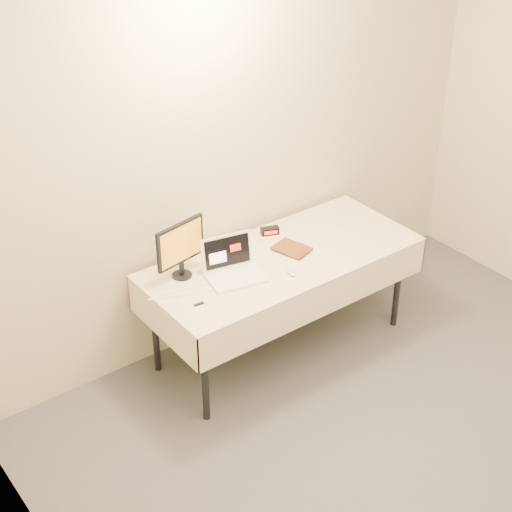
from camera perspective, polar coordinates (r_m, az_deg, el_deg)
back_wall at (r=5.17m, az=-1.13°, el=7.89°), size 4.00×0.10×2.70m
table at (r=5.16m, az=1.91°, el=-0.61°), size 1.86×0.81×0.74m
laptop at (r=4.91m, az=-1.75°, el=-0.80°), size 0.39×0.35×0.24m
monitor at (r=4.84m, az=-5.52°, el=0.75°), size 0.36×0.15×0.38m
book at (r=5.08m, az=2.11°, el=1.13°), size 0.17×0.07×0.23m
alarm_clock at (r=5.37m, az=1.02°, el=1.84°), size 0.14×0.10×0.05m
clicker at (r=4.95m, az=2.55°, el=-1.21°), size 0.05×0.09×0.02m
paper_form at (r=5.45m, az=5.60°, el=1.84°), size 0.19×0.31×0.00m
usb_dongle at (r=4.68m, az=-4.17°, el=-3.50°), size 0.06×0.02×0.01m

